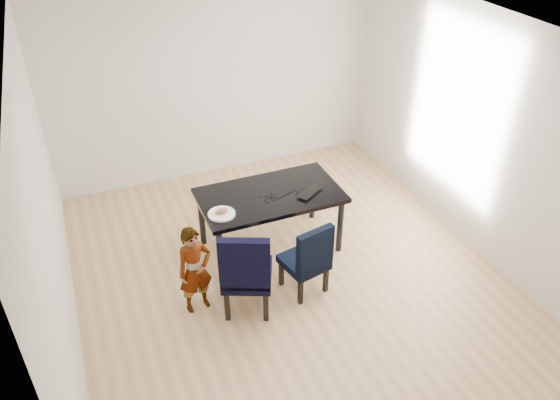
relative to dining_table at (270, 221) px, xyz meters
name	(u,v)px	position (x,y,z in m)	size (l,w,h in m)	color
floor	(287,272)	(0.00, -0.50, -0.38)	(4.50, 5.00, 0.01)	tan
ceiling	(289,31)	(0.00, -0.50, 2.33)	(4.50, 5.00, 0.01)	white
wall_back	(215,81)	(0.00, 2.00, 0.98)	(4.50, 0.01, 2.70)	silver
wall_front	(441,352)	(0.00, -3.00, 0.98)	(4.50, 0.01, 2.70)	white
wall_left	(47,219)	(-2.25, -0.50, 0.98)	(0.01, 5.00, 2.70)	silver
wall_right	(472,130)	(2.25, -0.50, 0.98)	(0.01, 5.00, 2.70)	white
dining_table	(270,221)	(0.00, 0.00, 0.00)	(1.60, 0.90, 0.75)	black
chair_left	(247,268)	(-0.58, -0.83, 0.13)	(0.49, 0.51, 1.02)	black
chair_right	(304,256)	(0.06, -0.80, 0.06)	(0.42, 0.44, 0.88)	black
child	(195,270)	(-1.06, -0.65, 0.12)	(0.36, 0.24, 0.99)	orange
plate	(222,214)	(-0.62, -0.18, 0.38)	(0.29, 0.29, 0.02)	white
sandwich	(221,211)	(-0.62, -0.18, 0.42)	(0.15, 0.07, 0.06)	#A3673A
laptop	(306,191)	(0.39, -0.12, 0.39)	(0.35, 0.22, 0.03)	black
cable_tangle	(271,199)	(-0.03, -0.12, 0.38)	(0.15, 0.15, 0.01)	black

